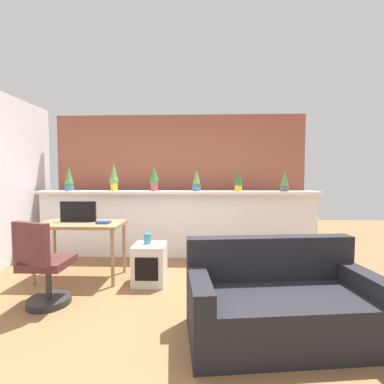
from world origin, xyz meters
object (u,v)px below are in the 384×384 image
object	(u,v)px
potted_plant_4	(238,180)
couch	(280,303)
office_chair	(43,270)
potted_plant_5	(285,182)
desk	(81,229)
vase_on_shelf	(147,239)
potted_plant_1	(114,178)
potted_plant_2	(154,179)
tv_monitor	(78,212)
potted_plant_0	(69,180)
book_on_desk	(103,222)
potted_plant_3	(196,182)
side_cube_shelf	(150,264)

from	to	relation	value
potted_plant_4	couch	xyz separation A→B (m)	(0.07, -2.18, -1.02)
office_chair	potted_plant_5	bearing A→B (deg)	30.44
desk	vase_on_shelf	xyz separation A→B (m)	(0.90, -0.09, -0.10)
desk	potted_plant_1	bearing A→B (deg)	83.07
desk	vase_on_shelf	bearing A→B (deg)	-5.65
potted_plant_2	potted_plant_5	world-z (taller)	potted_plant_2
potted_plant_2	potted_plant_5	bearing A→B (deg)	-0.89
potted_plant_5	desk	size ratio (longest dim) A/B	0.29
potted_plant_5	tv_monitor	xyz separation A→B (m)	(-3.01, -0.88, -0.38)
tv_monitor	potted_plant_0	bearing A→B (deg)	121.82
book_on_desk	couch	world-z (taller)	couch
potted_plant_2	potted_plant_3	bearing A→B (deg)	0.84
potted_plant_4	potted_plant_5	size ratio (longest dim) A/B	1.13
side_cube_shelf	potted_plant_5	bearing A→B (deg)	28.73
vase_on_shelf	book_on_desk	size ratio (longest dim) A/B	0.75
vase_on_shelf	potted_plant_3	bearing A→B (deg)	61.09
office_chair	book_on_desk	xyz separation A→B (m)	(0.37, 0.73, 0.38)
potted_plant_0	couch	xyz separation A→B (m)	(2.92, -2.24, -1.02)
book_on_desk	potted_plant_4	bearing A→B (deg)	28.45
desk	office_chair	xyz separation A→B (m)	(-0.05, -0.79, -0.28)
book_on_desk	desk	bearing A→B (deg)	169.87
potted_plant_2	potted_plant_3	xyz separation A→B (m)	(0.70, 0.01, -0.05)
tv_monitor	office_chair	xyz separation A→B (m)	(0.02, -0.87, -0.50)
potted_plant_3	vase_on_shelf	bearing A→B (deg)	-118.91
desk	office_chair	distance (m)	0.84
potted_plant_4	vase_on_shelf	world-z (taller)	potted_plant_4
office_chair	side_cube_shelf	bearing A→B (deg)	33.75
vase_on_shelf	book_on_desk	distance (m)	0.61
potted_plant_0	office_chair	size ratio (longest dim) A/B	0.46
potted_plant_2	office_chair	distance (m)	2.19
potted_plant_3	potted_plant_0	bearing A→B (deg)	179.77
potted_plant_0	potted_plant_4	world-z (taller)	potted_plant_0
potted_plant_4	potted_plant_1	bearing A→B (deg)	178.54
side_cube_shelf	couch	bearing A→B (deg)	-39.25
potted_plant_2	desk	world-z (taller)	potted_plant_2
potted_plant_0	couch	distance (m)	3.81
potted_plant_4	couch	bearing A→B (deg)	-88.07
potted_plant_4	desk	bearing A→B (deg)	-156.49
potted_plant_3	desk	xyz separation A→B (m)	(-1.51, -1.01, -0.60)
desk	book_on_desk	size ratio (longest dim) A/B	6.39
side_cube_shelf	book_on_desk	bearing A→B (deg)	172.87
potted_plant_0	potted_plant_5	distance (m)	3.59
potted_plant_3	side_cube_shelf	world-z (taller)	potted_plant_3
potted_plant_0	book_on_desk	xyz separation A→B (m)	(0.97, -1.07, -0.53)
potted_plant_1	potted_plant_5	bearing A→B (deg)	-0.87
office_chair	book_on_desk	size ratio (longest dim) A/B	5.29
couch	tv_monitor	bearing A→B (deg)	150.87
office_chair	potted_plant_3	bearing A→B (deg)	49.17
desk	couch	bearing A→B (deg)	-28.32
potted_plant_4	couch	distance (m)	2.41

